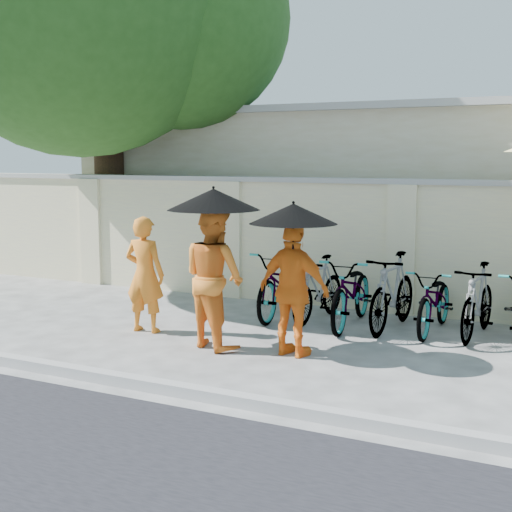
% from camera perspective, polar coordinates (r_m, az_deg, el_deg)
% --- Properties ---
extents(ground, '(80.00, 80.00, 0.00)m').
position_cam_1_polar(ground, '(9.34, -5.76, -7.08)').
color(ground, '#AAAAAA').
extents(kerb, '(40.00, 0.16, 0.12)m').
position_cam_1_polar(kerb, '(8.00, -12.39, -9.37)').
color(kerb, '#9E9E9E').
rests_on(kerb, ground).
extents(compound_wall, '(20.00, 0.30, 2.00)m').
position_cam_1_polar(compound_wall, '(11.56, 6.95, 0.86)').
color(compound_wall, beige).
rests_on(compound_wall, ground).
extents(building_behind, '(14.00, 6.00, 3.20)m').
position_cam_1_polar(building_behind, '(14.90, 15.62, 4.52)').
color(building_behind, beige).
rests_on(building_behind, ground).
extents(shade_tree, '(6.70, 6.20, 8.20)m').
position_cam_1_polar(shade_tree, '(13.84, -12.65, 18.94)').
color(shade_tree, '#4D2F1C').
rests_on(shade_tree, ground).
extents(monk_left, '(0.61, 0.43, 1.61)m').
position_cam_1_polar(monk_left, '(9.94, -8.90, -1.46)').
color(monk_left, orange).
rests_on(monk_left, ground).
extents(monk_center, '(1.07, 0.97, 1.81)m').
position_cam_1_polar(monk_center, '(9.04, -3.39, -1.69)').
color(monk_center, orange).
rests_on(monk_center, ground).
extents(parasol_center, '(1.16, 1.16, 1.00)m').
position_cam_1_polar(parasol_center, '(8.83, -3.42, 4.55)').
color(parasol_center, black).
rests_on(parasol_center, ground).
extents(monk_right, '(1.02, 0.56, 1.64)m').
position_cam_1_polar(monk_right, '(8.63, 3.05, -2.70)').
color(monk_right, orange).
rests_on(monk_right, ground).
extents(parasol_right, '(1.05, 1.05, 0.94)m').
position_cam_1_polar(parasol_right, '(8.43, 3.00, 3.40)').
color(parasol_right, black).
rests_on(parasol_right, ground).
extents(bike_0, '(0.80, 1.98, 1.02)m').
position_cam_1_polar(bike_0, '(10.82, 2.25, -2.20)').
color(bike_0, gray).
rests_on(bike_0, ground).
extents(bike_1, '(0.58, 1.63, 0.96)m').
position_cam_1_polar(bike_1, '(10.57, 5.00, -2.63)').
color(bike_1, gray).
rests_on(bike_1, ground).
extents(bike_2, '(0.82, 1.97, 1.01)m').
position_cam_1_polar(bike_2, '(10.26, 7.70, -2.85)').
color(bike_2, gray).
rests_on(bike_2, ground).
extents(bike_3, '(0.60, 1.83, 1.08)m').
position_cam_1_polar(bike_3, '(10.14, 10.87, -2.84)').
color(bike_3, gray).
rests_on(bike_3, ground).
extents(bike_4, '(0.60, 1.72, 0.90)m').
position_cam_1_polar(bike_4, '(10.13, 14.14, -3.46)').
color(bike_4, gray).
rests_on(bike_4, ground).
extents(bike_5, '(0.57, 1.69, 1.00)m').
position_cam_1_polar(bike_5, '(10.00, 17.31, -3.47)').
color(bike_5, gray).
rests_on(bike_5, ground).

